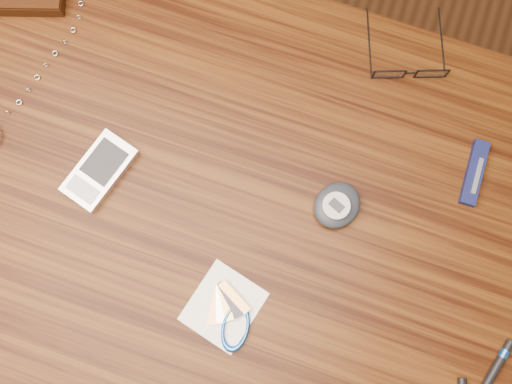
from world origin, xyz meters
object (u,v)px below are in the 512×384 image
desk (199,215)px  pda_phone (100,171)px  eyeglasses (410,70)px  notepad_keys (230,316)px  pedometer (337,205)px  pocket_knife (474,173)px

desk → pda_phone: pda_phone is taller
eyeglasses → notepad_keys: 0.42m
pda_phone → notepad_keys: pda_phone is taller
pedometer → pocket_knife: 0.19m
pedometer → desk: bearing=-162.6°
pda_phone → notepad_keys: size_ratio=1.05×
pda_phone → pedometer: (0.32, 0.06, 0.00)m
eyeglasses → desk: bearing=-129.0°
desk → pda_phone: size_ratio=8.73×
desk → eyeglasses: bearing=51.0°
notepad_keys → pocket_knife: size_ratio=1.18×
eyeglasses → pda_phone: (-0.35, -0.28, -0.00)m
notepad_keys → pda_phone: bearing=152.1°
desk → eyeglasses: size_ratio=7.21×
eyeglasses → pedometer: bearing=-99.8°
desk → pda_phone: 0.17m
desk → pedometer: bearing=17.4°
eyeglasses → pda_phone: 0.45m
notepad_keys → pedometer: bearing=64.8°
eyeglasses → pedometer: pedometer is taller
pocket_knife → pda_phone: bearing=-160.9°
pedometer → notepad_keys: 0.20m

